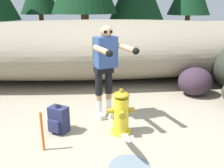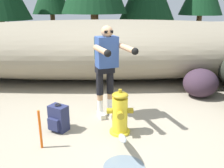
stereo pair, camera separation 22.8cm
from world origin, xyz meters
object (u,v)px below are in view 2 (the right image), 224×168
at_px(utility_worker, 106,61).
at_px(fire_hydrant, 120,113).
at_px(boulder_small, 200,83).
at_px(survey_stake, 40,130).
at_px(spare_backpack, 58,118).

bearing_deg(utility_worker, fire_hydrant, -0.12).
xyz_separation_m(boulder_small, survey_stake, (-3.12, -2.00, -0.03)).
bearing_deg(spare_backpack, boulder_small, 148.88).
bearing_deg(spare_backpack, fire_hydrant, 115.53).
bearing_deg(fire_hydrant, utility_worker, 109.35).
height_order(utility_worker, boulder_small, utility_worker).
bearing_deg(utility_worker, spare_backpack, -79.70).
distance_m(utility_worker, survey_stake, 1.59).
bearing_deg(survey_stake, fire_hydrant, 18.93).
bearing_deg(boulder_small, survey_stake, -147.31).
bearing_deg(survey_stake, utility_worker, 45.48).
height_order(spare_backpack, boulder_small, boulder_small).
xyz_separation_m(fire_hydrant, spare_backpack, (-1.02, 0.12, -0.13)).
bearing_deg(boulder_small, spare_backpack, -153.49).
distance_m(utility_worker, spare_backpack, 1.27).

